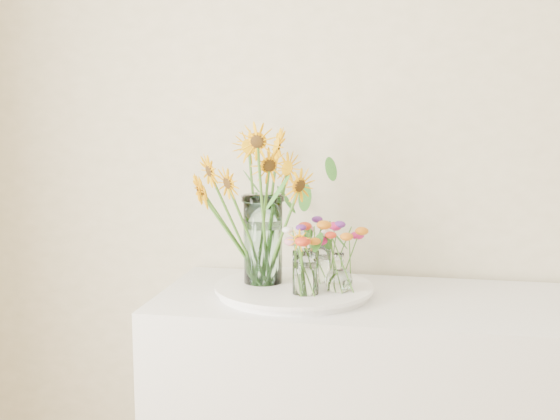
{
  "coord_description": "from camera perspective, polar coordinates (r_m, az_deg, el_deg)",
  "views": [
    {
      "loc": [
        -0.32,
        -0.22,
        1.5
      ],
      "look_at": [
        -0.72,
        1.89,
        1.18
      ],
      "focal_mm": 45.0,
      "sensor_mm": 36.0,
      "label": 1
    }
  ],
  "objects": [
    {
      "name": "tray",
      "position": [
        2.24,
        1.14,
        -6.57
      ],
      "size": [
        0.48,
        0.48,
        0.02
      ],
      "primitive_type": "cylinder",
      "color": "white",
      "rests_on": "counter"
    },
    {
      "name": "wildflower_posy_b",
      "position": [
        2.16,
        4.83,
        -3.93
      ],
      "size": [
        0.2,
        0.2,
        0.21
      ],
      "primitive_type": null,
      "color": "#CB6B11",
      "rests_on": "tray"
    },
    {
      "name": "small_vase_b",
      "position": [
        2.17,
        4.81,
        -5.09
      ],
      "size": [
        0.1,
        0.1,
        0.12
      ],
      "primitive_type": null,
      "rotation": [
        0.0,
        0.0,
        -0.11
      ],
      "color": "white",
      "rests_on": "tray"
    },
    {
      "name": "mason_jar",
      "position": [
        2.25,
        -1.39,
        -2.41
      ],
      "size": [
        0.14,
        0.14,
        0.29
      ],
      "primitive_type": "cylinder",
      "rotation": [
        0.0,
        0.0,
        -0.12
      ],
      "color": "#BAEBE3",
      "rests_on": "tray"
    },
    {
      "name": "small_vase_a",
      "position": [
        2.13,
        2.1,
        -5.14
      ],
      "size": [
        0.09,
        0.09,
        0.14
      ],
      "primitive_type": "cylinder",
      "rotation": [
        0.0,
        0.0,
        0.17
      ],
      "color": "white",
      "rests_on": "tray"
    },
    {
      "name": "wildflower_posy_a",
      "position": [
        2.12,
        2.11,
        -3.96
      ],
      "size": [
        0.18,
        0.18,
        0.23
      ],
      "primitive_type": null,
      "color": "#CB6B11",
      "rests_on": "tray"
    },
    {
      "name": "sunflower_bouquet",
      "position": [
        2.23,
        -1.4,
        0.77
      ],
      "size": [
        0.79,
        0.79,
        0.54
      ],
      "primitive_type": null,
      "rotation": [
        0.0,
        0.0,
        -0.12
      ],
      "color": "#FFB105",
      "rests_on": "tray"
    },
    {
      "name": "small_vase_c",
      "position": [
        2.29,
        3.27,
        -4.35
      ],
      "size": [
        0.09,
        0.09,
        0.13
      ],
      "primitive_type": "cylinder",
      "rotation": [
        0.0,
        0.0,
        0.22
      ],
      "color": "white",
      "rests_on": "tray"
    },
    {
      "name": "wildflower_posy_c",
      "position": [
        2.28,
        3.28,
        -3.25
      ],
      "size": [
        0.2,
        0.2,
        0.22
      ],
      "primitive_type": null,
      "color": "#CB6B11",
      "rests_on": "tray"
    }
  ]
}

